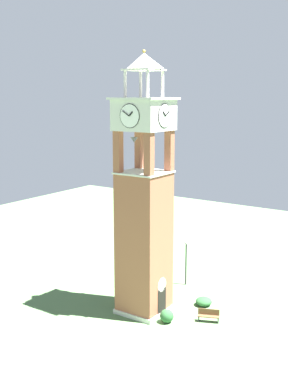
# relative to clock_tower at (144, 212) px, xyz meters

# --- Properties ---
(ground) EXTENTS (80.00, 80.00, 0.00)m
(ground) POSITION_rel_clock_tower_xyz_m (-0.00, 0.00, -8.01)
(ground) COLOR #517547
(clock_tower) EXTENTS (3.88, 3.88, 19.86)m
(clock_tower) POSITION_rel_clock_tower_xyz_m (0.00, 0.00, 0.00)
(clock_tower) COLOR #93543D
(clock_tower) RESTS_ON ground
(park_bench) EXTENTS (1.05, 1.64, 0.95)m
(park_bench) POSITION_rel_clock_tower_xyz_m (1.22, -5.02, -7.53)
(park_bench) COLOR brown
(park_bench) RESTS_ON ground
(lamp_post) EXTENTS (0.36, 0.36, 4.10)m
(lamp_post) POSITION_rel_clock_tower_xyz_m (6.66, 0.04, -5.19)
(lamp_post) COLOR black
(lamp_post) RESTS_ON ground
(trash_bin) EXTENTS (0.52, 0.52, 0.80)m
(trash_bin) POSITION_rel_clock_tower_xyz_m (3.44, 2.50, -7.61)
(trash_bin) COLOR #4C4C51
(trash_bin) RESTS_ON ground
(shrub_near_entry) EXTENTS (1.02, 1.02, 1.01)m
(shrub_near_entry) POSITION_rel_clock_tower_xyz_m (-0.66, -2.51, -7.50)
(shrub_near_entry) COLOR #28562D
(shrub_near_entry) RESTS_ON ground
(shrub_left_of_tower) EXTENTS (1.29, 1.29, 0.66)m
(shrub_left_of_tower) POSITION_rel_clock_tower_xyz_m (3.59, -3.39, -7.68)
(shrub_left_of_tower) COLOR #28562D
(shrub_left_of_tower) RESTS_ON ground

